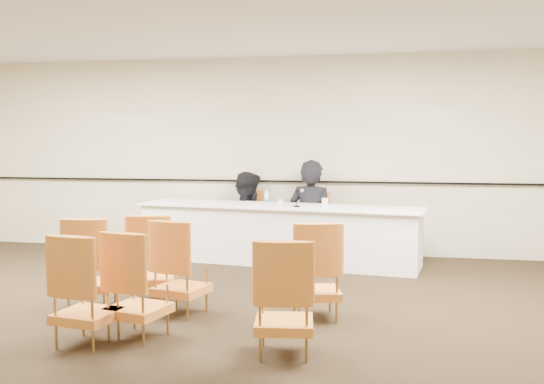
{
  "coord_description": "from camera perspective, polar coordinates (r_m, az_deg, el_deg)",
  "views": [
    {
      "loc": [
        1.81,
        -5.17,
        1.71
      ],
      "look_at": [
        0.27,
        2.6,
        1.05
      ],
      "focal_mm": 40.0,
      "sensor_mm": 36.0,
      "label": 1
    }
  ],
  "objects": [
    {
      "name": "panelist_second_chair",
      "position": [
        9.36,
        -2.41,
        -2.81
      ],
      "size": [
        0.56,
        0.56,
        0.95
      ],
      "primitive_type": null,
      "rotation": [
        0.0,
        0.0,
        -0.13
      ],
      "color": "orange",
      "rests_on": "ground"
    },
    {
      "name": "panelist_main",
      "position": [
        9.04,
        3.71,
        -3.2
      ],
      "size": [
        0.81,
        0.63,
        1.98
      ],
      "primitive_type": "imported",
      "rotation": [
        0.0,
        0.0,
        2.91
      ],
      "color": "black",
      "rests_on": "ground"
    },
    {
      "name": "wall_rail",
      "position": [
        9.33,
        -0.02,
        1.03
      ],
      "size": [
        9.8,
        0.04,
        0.03
      ],
      "primitive_type": "cube",
      "color": "black",
      "rests_on": "wall_back"
    },
    {
      "name": "papers",
      "position": [
        8.44,
        2.59,
        -1.32
      ],
      "size": [
        0.36,
        0.31,
        0.0
      ],
      "primitive_type": "cube",
      "rotation": [
        0.0,
        0.0,
        0.37
      ],
      "color": "white",
      "rests_on": "panel_table"
    },
    {
      "name": "water_bottle",
      "position": [
        8.57,
        -0.5,
        -0.51
      ],
      "size": [
        0.08,
        0.08,
        0.22
      ],
      "primitive_type": null,
      "rotation": [
        0.0,
        0.0,
        0.23
      ],
      "color": "teal",
      "rests_on": "panel_table"
    },
    {
      "name": "drinking_glass",
      "position": [
        8.43,
        0.78,
        -1.0
      ],
      "size": [
        0.07,
        0.07,
        0.1
      ],
      "primitive_type": "cylinder",
      "rotation": [
        0.0,
        0.0,
        -0.16
      ],
      "color": "silver",
      "rests_on": "panel_table"
    },
    {
      "name": "aud_chair_back_right",
      "position": [
        4.91,
        1.15,
        -9.78
      ],
      "size": [
        0.57,
        0.57,
        0.95
      ],
      "primitive_type": null,
      "rotation": [
        0.0,
        0.0,
        0.14
      ],
      "color": "orange",
      "rests_on": "ground"
    },
    {
      "name": "aud_chair_front_left",
      "position": [
        6.47,
        -16.62,
        -6.42
      ],
      "size": [
        0.57,
        0.57,
        0.95
      ],
      "primitive_type": null,
      "rotation": [
        0.0,
        0.0,
        0.15
      ],
      "color": "orange",
      "rests_on": "ground"
    },
    {
      "name": "aud_chair_front_mid",
      "position": [
        6.09,
        -8.54,
        -6.97
      ],
      "size": [
        0.6,
        0.6,
        0.95
      ],
      "primitive_type": null,
      "rotation": [
        0.0,
        0.0,
        -0.23
      ],
      "color": "orange",
      "rests_on": "ground"
    },
    {
      "name": "wall_back",
      "position": [
        9.35,
        0.03,
        3.49
      ],
      "size": [
        10.0,
        0.04,
        3.0
      ],
      "primitive_type": "cube",
      "color": "beige",
      "rests_on": "ground"
    },
    {
      "name": "aud_chair_back_left",
      "position": [
        5.37,
        -17.03,
        -8.72
      ],
      "size": [
        0.57,
        0.57,
        0.95
      ],
      "primitive_type": null,
      "rotation": [
        0.0,
        0.0,
        -0.14
      ],
      "color": "orange",
      "rests_on": "ground"
    },
    {
      "name": "microphone",
      "position": [
        8.31,
        2.32,
        -0.57
      ],
      "size": [
        0.16,
        0.2,
        0.25
      ],
      "primitive_type": null,
      "rotation": [
        0.0,
        0.0,
        -0.46
      ],
      "color": "black",
      "rests_on": "panel_table"
    },
    {
      "name": "aud_chair_front_right",
      "position": [
        5.91,
        4.08,
        -7.29
      ],
      "size": [
        0.62,
        0.62,
        0.95
      ],
      "primitive_type": null,
      "rotation": [
        0.0,
        0.0,
        0.27
      ],
      "color": "orange",
      "rests_on": "ground"
    },
    {
      "name": "floor",
      "position": [
        5.74,
        -7.92,
        -12.58
      ],
      "size": [
        10.0,
        10.0,
        0.0
      ],
      "primitive_type": "plane",
      "color": "black",
      "rests_on": "ground"
    },
    {
      "name": "panelist_main_chair",
      "position": [
        9.04,
        3.71,
        -3.09
      ],
      "size": [
        0.56,
        0.56,
        0.95
      ],
      "primitive_type": null,
      "rotation": [
        0.0,
        0.0,
        -0.13
      ],
      "color": "orange",
      "rests_on": "ground"
    },
    {
      "name": "coffee_cup",
      "position": [
        8.2,
        5.0,
        -1.06
      ],
      "size": [
        0.11,
        0.11,
        0.13
      ],
      "primitive_type": "cylinder",
      "rotation": [
        0.0,
        0.0,
        -0.34
      ],
      "color": "white",
      "rests_on": "panel_table"
    },
    {
      "name": "aud_chair_back_mid",
      "position": [
        5.43,
        -12.5,
        -8.46
      ],
      "size": [
        0.6,
        0.6,
        0.95
      ],
      "primitive_type": null,
      "rotation": [
        0.0,
        0.0,
        -0.22
      ],
      "color": "orange",
      "rests_on": "ground"
    },
    {
      "name": "panel_table",
      "position": [
        8.58,
        0.6,
        -3.97
      ],
      "size": [
        4.14,
        1.46,
        0.81
      ],
      "primitive_type": null,
      "rotation": [
        0.0,
        0.0,
        -0.13
      ],
      "color": "white",
      "rests_on": "ground"
    },
    {
      "name": "aud_chair_extra",
      "position": [
        6.59,
        -11.2,
        -6.11
      ],
      "size": [
        0.59,
        0.59,
        0.95
      ],
      "primitive_type": null,
      "rotation": [
        0.0,
        0.0,
        0.21
      ],
      "color": "orange",
      "rests_on": "ground"
    },
    {
      "name": "panelist_second",
      "position": [
        9.37,
        -2.41,
        -3.47
      ],
      "size": [
        1.07,
        0.98,
        1.76
      ],
      "primitive_type": "imported",
      "rotation": [
        0.0,
        0.0,
        2.68
      ],
      "color": "black",
      "rests_on": "ground"
    }
  ]
}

